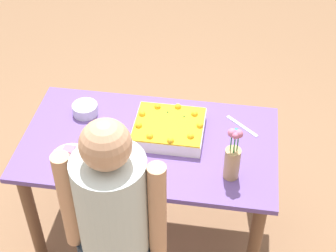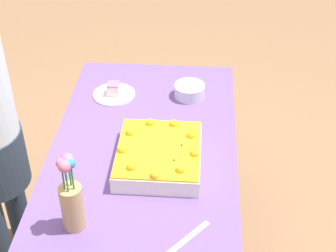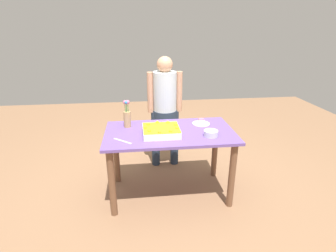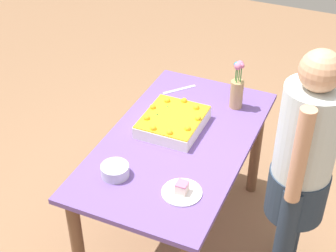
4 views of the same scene
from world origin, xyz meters
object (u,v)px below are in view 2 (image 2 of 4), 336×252
fruit_bowl (189,91)px  flower_vase (71,200)px  cake_knife (186,240)px  sheet_cake (159,155)px  serving_plate_with_slice (114,92)px

fruit_bowl → flower_vase: bearing=-23.2°
cake_knife → flower_vase: 0.41m
sheet_cake → flower_vase: flower_vase is taller
serving_plate_with_slice → cake_knife: 0.96m
sheet_cake → cake_knife: (0.40, 0.13, -0.04)m
cake_knife → fruit_bowl: fruit_bowl is taller
sheet_cake → serving_plate_with_slice: bearing=-151.9°
serving_plate_with_slice → cake_knife: (0.88, 0.38, -0.01)m
flower_vase → fruit_bowl: bearing=156.8°
sheet_cake → cake_knife: size_ratio=1.66×
fruit_bowl → serving_plate_with_slice: bearing=-87.4°
cake_knife → sheet_cake: bearing=58.3°
fruit_bowl → sheet_cake: bearing=-11.6°
flower_vase → serving_plate_with_slice: bearing=179.7°
sheet_cake → fruit_bowl: 0.51m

